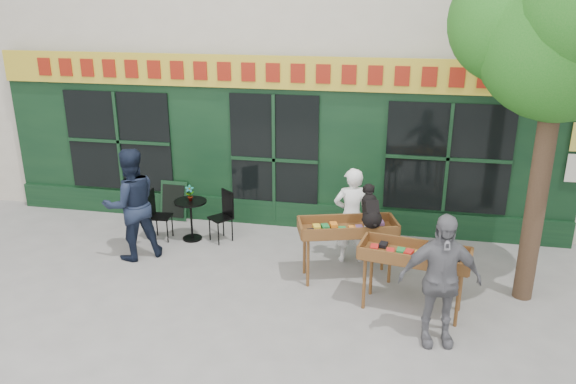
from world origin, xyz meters
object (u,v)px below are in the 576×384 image
at_px(book_cart_center, 347,231).
at_px(woman, 351,215).
at_px(dog, 371,206).
at_px(bistro_table, 191,212).
at_px(man_right, 440,280).
at_px(man_left, 131,204).
at_px(book_cart_right, 414,258).

relative_size(book_cart_center, woman, 0.97).
xyz_separation_m(dog, bistro_table, (-3.32, 1.00, -0.75)).
height_order(woman, man_right, man_right).
bearing_deg(bistro_table, dog, -16.74).
bearing_deg(dog, man_left, 161.67).
distance_m(bistro_table, man_left, 1.22).
bearing_deg(book_cart_center, man_left, 162.32).
bearing_deg(man_right, man_left, 152.39).
bearing_deg(man_left, book_cart_right, 129.53).
bearing_deg(man_left, man_right, 122.01).
bearing_deg(dog, bistro_table, 146.35).
distance_m(woman, man_right, 2.55).
bearing_deg(man_left, bistro_table, -168.28).
bearing_deg(bistro_table, book_cart_right, -23.44).
distance_m(book_cart_center, dog, 0.59).
distance_m(book_cart_center, man_left, 3.68).
relative_size(woman, man_left, 0.85).
distance_m(woman, man_left, 3.73).
relative_size(book_cart_right, bistro_table, 2.09).
height_order(book_cart_right, bistro_table, book_cart_right).
distance_m(book_cart_right, bistro_table, 4.37).
height_order(woman, man_left, man_left).
relative_size(woman, man_right, 0.92).
height_order(book_cart_center, dog, dog).
relative_size(dog, woman, 0.36).
distance_m(woman, bistro_table, 3.00).
bearing_deg(book_cart_right, bistro_table, 166.53).
xyz_separation_m(dog, woman, (-0.35, 0.70, -0.46)).
bearing_deg(man_left, woman, 148.87).
xyz_separation_m(woman, bistro_table, (-2.97, 0.30, -0.28)).
distance_m(woman, book_cart_right, 1.76).
height_order(woman, bistro_table, woman).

